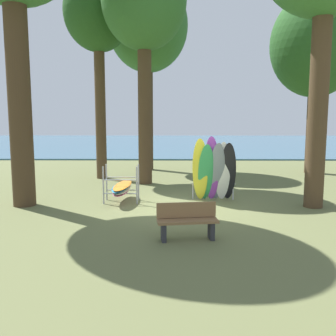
{
  "coord_description": "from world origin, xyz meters",
  "views": [
    {
      "loc": [
        -0.28,
        -11.54,
        2.78
      ],
      "look_at": [
        -0.43,
        1.16,
        1.1
      ],
      "focal_mm": 39.69,
      "sensor_mm": 36.0,
      "label": 1
    }
  ],
  "objects_px": {
    "tree_far_left_back": "(316,45)",
    "park_bench": "(187,220)",
    "leaning_board_pile": "(214,171)",
    "board_storage_rack": "(122,187)",
    "tree_far_right_back": "(144,5)",
    "tree_deep_back": "(98,16)",
    "tree_mid_behind": "(148,27)"
  },
  "relations": [
    {
      "from": "tree_far_left_back",
      "to": "tree_far_right_back",
      "type": "height_order",
      "value": "tree_far_right_back"
    },
    {
      "from": "tree_deep_back",
      "to": "tree_far_right_back",
      "type": "bearing_deg",
      "value": -33.57
    },
    {
      "from": "tree_mid_behind",
      "to": "board_storage_rack",
      "type": "height_order",
      "value": "tree_mid_behind"
    },
    {
      "from": "board_storage_rack",
      "to": "park_bench",
      "type": "xyz_separation_m",
      "value": [
        2.05,
        -3.89,
        -0.04
      ]
    },
    {
      "from": "tree_far_right_back",
      "to": "board_storage_rack",
      "type": "distance_m",
      "value": 7.85
    },
    {
      "from": "board_storage_rack",
      "to": "park_bench",
      "type": "height_order",
      "value": "board_storage_rack"
    },
    {
      "from": "tree_far_right_back",
      "to": "leaning_board_pile",
      "type": "bearing_deg",
      "value": -53.6
    },
    {
      "from": "tree_far_left_back",
      "to": "leaning_board_pile",
      "type": "xyz_separation_m",
      "value": [
        -5.76,
        -6.82,
        -5.38
      ]
    },
    {
      "from": "tree_far_left_back",
      "to": "tree_mid_behind",
      "type": "bearing_deg",
      "value": 171.87
    },
    {
      "from": "tree_far_right_back",
      "to": "board_storage_rack",
      "type": "relative_size",
      "value": 4.53
    },
    {
      "from": "tree_deep_back",
      "to": "park_bench",
      "type": "relative_size",
      "value": 6.47
    },
    {
      "from": "tree_far_right_back",
      "to": "leaning_board_pile",
      "type": "height_order",
      "value": "tree_far_right_back"
    },
    {
      "from": "tree_far_left_back",
      "to": "board_storage_rack",
      "type": "xyz_separation_m",
      "value": [
        -8.87,
        -6.97,
        -5.92
      ]
    },
    {
      "from": "tree_far_right_back",
      "to": "leaning_board_pile",
      "type": "xyz_separation_m",
      "value": [
        2.58,
        -3.5,
        -6.39
      ]
    },
    {
      "from": "tree_mid_behind",
      "to": "tree_deep_back",
      "type": "distance_m",
      "value": 3.7
    },
    {
      "from": "leaning_board_pile",
      "to": "tree_far_left_back",
      "type": "bearing_deg",
      "value": 49.81
    },
    {
      "from": "tree_far_left_back",
      "to": "park_bench",
      "type": "relative_size",
      "value": 6.29
    },
    {
      "from": "board_storage_rack",
      "to": "park_bench",
      "type": "distance_m",
      "value": 4.4
    },
    {
      "from": "tree_mid_behind",
      "to": "tree_far_right_back",
      "type": "relative_size",
      "value": 1.05
    },
    {
      "from": "tree_far_right_back",
      "to": "park_bench",
      "type": "height_order",
      "value": "tree_far_right_back"
    },
    {
      "from": "leaning_board_pile",
      "to": "board_storage_rack",
      "type": "bearing_deg",
      "value": -177.24
    },
    {
      "from": "tree_far_left_back",
      "to": "tree_deep_back",
      "type": "bearing_deg",
      "value": -169.86
    },
    {
      "from": "park_bench",
      "to": "tree_far_left_back",
      "type": "bearing_deg",
      "value": 57.86
    },
    {
      "from": "tree_far_right_back",
      "to": "tree_deep_back",
      "type": "xyz_separation_m",
      "value": [
        -2.17,
        1.44,
        -0.04
      ]
    },
    {
      "from": "tree_mid_behind",
      "to": "tree_far_left_back",
      "type": "height_order",
      "value": "tree_mid_behind"
    },
    {
      "from": "park_bench",
      "to": "board_storage_rack",
      "type": "bearing_deg",
      "value": 117.79
    },
    {
      "from": "park_bench",
      "to": "tree_far_right_back",
      "type": "bearing_deg",
      "value": 101.39
    },
    {
      "from": "tree_far_right_back",
      "to": "tree_deep_back",
      "type": "relative_size",
      "value": 1.03
    },
    {
      "from": "tree_far_left_back",
      "to": "park_bench",
      "type": "distance_m",
      "value": 14.14
    },
    {
      "from": "park_bench",
      "to": "tree_deep_back",
      "type": "bearing_deg",
      "value": 112.33
    },
    {
      "from": "park_bench",
      "to": "leaning_board_pile",
      "type": "bearing_deg",
      "value": 75.27
    },
    {
      "from": "tree_far_left_back",
      "to": "board_storage_rack",
      "type": "distance_m",
      "value": 12.74
    }
  ]
}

